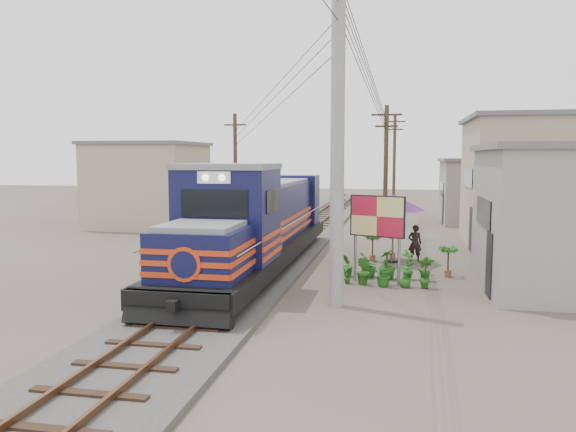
% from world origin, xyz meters
% --- Properties ---
extents(ground, '(120.00, 120.00, 0.00)m').
position_xyz_m(ground, '(0.00, 0.00, 0.00)').
color(ground, '#473F35').
rests_on(ground, ground).
extents(ballast, '(3.60, 70.00, 0.16)m').
position_xyz_m(ballast, '(0.00, 10.00, 0.08)').
color(ballast, '#595651').
rests_on(ballast, ground).
extents(track, '(1.15, 70.00, 0.12)m').
position_xyz_m(track, '(0.00, 10.00, 0.26)').
color(track, '#51331E').
rests_on(track, ground).
extents(locomotive, '(2.92, 15.88, 3.94)m').
position_xyz_m(locomotive, '(0.00, 4.01, 1.72)').
color(locomotive, black).
rests_on(locomotive, ground).
extents(utility_pole_main, '(0.40, 0.40, 10.00)m').
position_xyz_m(utility_pole_main, '(3.50, -0.50, 5.00)').
color(utility_pole_main, '#9E9B93').
rests_on(utility_pole_main, ground).
extents(wooden_pole_mid, '(1.60, 0.24, 7.00)m').
position_xyz_m(wooden_pole_mid, '(4.50, 14.00, 3.68)').
color(wooden_pole_mid, '#4C3826').
rests_on(wooden_pole_mid, ground).
extents(wooden_pole_far, '(1.60, 0.24, 7.50)m').
position_xyz_m(wooden_pole_far, '(4.80, 28.00, 3.93)').
color(wooden_pole_far, '#4C3826').
rests_on(wooden_pole_far, ground).
extents(wooden_pole_left, '(1.60, 0.24, 7.00)m').
position_xyz_m(wooden_pole_left, '(-5.00, 18.00, 3.68)').
color(wooden_pole_left, '#4C3826').
rests_on(wooden_pole_left, ground).
extents(power_lines, '(9.65, 19.00, 3.30)m').
position_xyz_m(power_lines, '(-0.14, 8.49, 7.56)').
color(power_lines, black).
rests_on(power_lines, ground).
extents(shophouse_mid, '(8.40, 7.35, 6.20)m').
position_xyz_m(shophouse_mid, '(12.50, 12.00, 3.11)').
color(shophouse_mid, tan).
rests_on(shophouse_mid, ground).
extents(shophouse_back, '(6.30, 6.30, 4.20)m').
position_xyz_m(shophouse_back, '(11.00, 22.00, 2.11)').
color(shophouse_back, gray).
rests_on(shophouse_back, ground).
extents(shophouse_left, '(6.30, 6.30, 5.20)m').
position_xyz_m(shophouse_left, '(-10.00, 16.00, 2.61)').
color(shophouse_left, tan).
rests_on(shophouse_left, ground).
extents(billboard, '(1.87, 0.76, 3.00)m').
position_xyz_m(billboard, '(4.52, 2.70, 2.20)').
color(billboard, '#99999E').
rests_on(billboard, ground).
extents(market_umbrella, '(2.60, 2.60, 2.77)m').
position_xyz_m(market_umbrella, '(5.03, 6.71, 2.44)').
color(market_umbrella, black).
rests_on(market_umbrella, ground).
extents(vendor, '(0.60, 0.43, 1.53)m').
position_xyz_m(vendor, '(5.90, 6.95, 0.77)').
color(vendor, black).
rests_on(vendor, ground).
extents(plant_nursery, '(3.16, 2.08, 1.08)m').
position_xyz_m(plant_nursery, '(4.85, 2.97, 0.46)').
color(plant_nursery, '#25621C').
rests_on(plant_nursery, ground).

